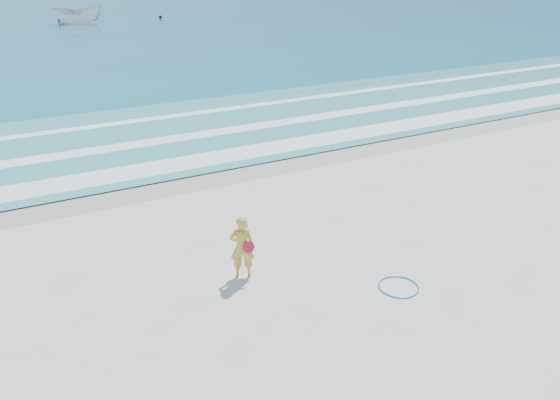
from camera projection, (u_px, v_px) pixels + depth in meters
ground at (373, 316)px, 11.04m from camera, size 400.00×400.00×0.00m
wet_sand at (207, 174)px, 18.25m from camera, size 400.00×2.40×0.00m
ocean at (2, 0)px, 95.22m from camera, size 400.00×190.00×0.04m
shallow at (161, 135)px, 22.25m from camera, size 400.00×10.00×0.01m
foam_near at (193, 161)px, 19.28m from camera, size 400.00×1.40×0.01m
foam_mid at (168, 140)px, 21.60m from camera, size 400.00×0.90×0.01m
foam_far at (144, 120)px, 24.25m from camera, size 400.00×0.60×0.01m
hoop at (398, 287)px, 11.98m from camera, size 1.02×1.02×0.03m
boat at (78, 14)px, 59.59m from camera, size 5.50×3.28×2.00m
buoy at (160, 17)px, 65.09m from camera, size 0.39×0.39×0.39m
woman at (242, 247)px, 12.12m from camera, size 0.64×0.55×1.49m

